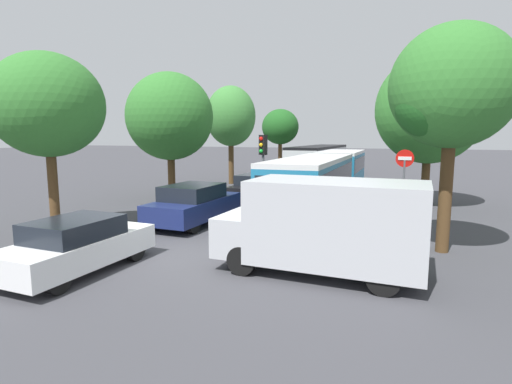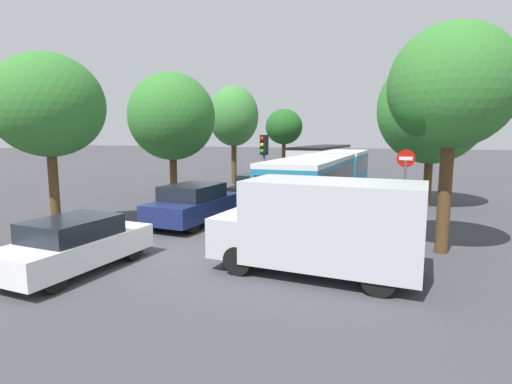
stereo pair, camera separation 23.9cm
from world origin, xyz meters
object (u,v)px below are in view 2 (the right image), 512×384
(queued_car_white, at_px, (75,244))
(direction_sign_post, at_px, (428,153))
(no_entry_sign, at_px, (405,173))
(city_bus_rear, at_px, (322,158))
(tree_left_mid, at_px, (172,117))
(queued_car_black, at_px, (259,188))
(tree_left_far, at_px, (234,117))
(traffic_light, at_px, (264,155))
(tree_right_near, at_px, (449,90))
(white_van, at_px, (323,225))
(tree_right_mid, at_px, (432,112))
(tree_left_near, at_px, (49,108))
(tree_left_distant, at_px, (284,127))
(articulated_bus, at_px, (328,174))
(queued_car_navy, at_px, (194,204))

(queued_car_white, height_order, direction_sign_post, direction_sign_post)
(queued_car_white, bearing_deg, no_entry_sign, -35.93)
(city_bus_rear, xyz_separation_m, tree_left_mid, (-4.41, -15.71, 2.89))
(queued_car_black, height_order, tree_left_far, tree_left_far)
(traffic_light, bearing_deg, no_entry_sign, 107.89)
(tree_right_near, bearing_deg, tree_left_far, 134.48)
(traffic_light, bearing_deg, tree_left_far, -127.69)
(tree_left_mid, relative_size, tree_right_near, 1.03)
(queued_car_black, relative_size, white_van, 0.81)
(tree_right_mid, bearing_deg, tree_left_near, -137.64)
(city_bus_rear, height_order, traffic_light, traffic_light)
(white_van, distance_m, traffic_light, 8.97)
(tree_right_mid, bearing_deg, direction_sign_post, 97.06)
(tree_right_near, height_order, tree_right_mid, tree_right_mid)
(queued_car_white, xyz_separation_m, tree_right_mid, (8.20, 13.50, 3.78))
(queued_car_black, distance_m, no_entry_sign, 7.45)
(tree_left_near, height_order, tree_left_distant, tree_left_near)
(tree_left_mid, bearing_deg, queued_car_black, 11.26)
(queued_car_black, distance_m, tree_left_near, 10.40)
(articulated_bus, bearing_deg, city_bus_rear, -166.66)
(queued_car_black, relative_size, tree_left_near, 0.68)
(articulated_bus, distance_m, queued_car_black, 3.82)
(traffic_light, height_order, direction_sign_post, direction_sign_post)
(queued_car_navy, height_order, no_entry_sign, no_entry_sign)
(no_entry_sign, xyz_separation_m, tree_right_near, (1.14, -4.47, 2.72))
(city_bus_rear, relative_size, tree_right_near, 1.82)
(queued_car_navy, relative_size, tree_right_mid, 0.62)
(direction_sign_post, xyz_separation_m, tree_left_near, (-11.84, -11.06, 1.71))
(tree_left_near, bearing_deg, tree_left_far, 92.23)
(traffic_light, bearing_deg, articulated_bus, 170.71)
(queued_car_white, distance_m, queued_car_black, 11.65)
(queued_car_navy, xyz_separation_m, tree_left_far, (-4.16, 12.28, 3.90))
(queued_car_white, distance_m, tree_left_mid, 12.14)
(queued_car_white, xyz_separation_m, no_entry_sign, (7.30, 9.65, 1.19))
(tree_right_near, relative_size, tree_right_mid, 0.89)
(no_entry_sign, relative_size, tree_right_mid, 0.39)
(white_van, bearing_deg, queued_car_black, -58.82)
(city_bus_rear, distance_m, queued_car_black, 14.82)
(city_bus_rear, relative_size, queued_car_black, 2.85)
(queued_car_black, height_order, tree_right_near, tree_right_near)
(articulated_bus, distance_m, tree_right_mid, 5.76)
(tree_right_near, bearing_deg, articulated_bus, 120.84)
(tree_left_far, bearing_deg, city_bus_rear, 62.32)
(white_van, height_order, direction_sign_post, direction_sign_post)
(articulated_bus, height_order, tree_right_mid, tree_right_mid)
(queued_car_black, bearing_deg, direction_sign_post, -74.12)
(city_bus_rear, xyz_separation_m, tree_right_near, (8.36, -21.27, 3.15))
(no_entry_sign, distance_m, tree_right_near, 5.35)
(articulated_bus, distance_m, tree_left_far, 9.41)
(tree_left_distant, xyz_separation_m, tree_right_mid, (11.90, -13.91, 0.34))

